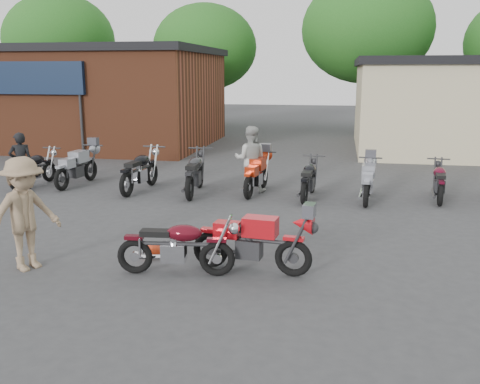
% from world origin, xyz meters
% --- Properties ---
extents(ground, '(90.00, 90.00, 0.00)m').
position_xyz_m(ground, '(0.00, 0.00, 0.00)').
color(ground, '#37373A').
extents(brick_building, '(12.00, 8.00, 4.00)m').
position_xyz_m(brick_building, '(-9.00, 14.00, 2.00)').
color(brick_building, brown).
rests_on(brick_building, ground).
extents(tree_0, '(6.56, 6.56, 8.20)m').
position_xyz_m(tree_0, '(-14.00, 22.00, 4.10)').
color(tree_0, '#195817').
rests_on(tree_0, ground).
extents(tree_1, '(5.92, 5.92, 7.40)m').
position_xyz_m(tree_1, '(-5.00, 22.00, 3.70)').
color(tree_1, '#195817').
rests_on(tree_1, ground).
extents(tree_2, '(7.04, 7.04, 8.80)m').
position_xyz_m(tree_2, '(4.00, 22.00, 4.40)').
color(tree_2, '#195817').
rests_on(tree_2, ground).
extents(vintage_motorcycle, '(1.91, 0.80, 1.08)m').
position_xyz_m(vintage_motorcycle, '(0.34, -0.81, 0.54)').
color(vintage_motorcycle, '#4D0914').
rests_on(vintage_motorcycle, ground).
extents(sportbike, '(2.01, 0.87, 1.13)m').
position_xyz_m(sportbike, '(1.51, -0.45, 0.57)').
color(sportbike, red).
rests_on(sportbike, ground).
extents(helmet, '(0.35, 0.35, 0.27)m').
position_xyz_m(helmet, '(-0.34, -0.09, 0.13)').
color(helmet, red).
rests_on(helmet, ground).
extents(person_dark, '(0.72, 0.67, 1.65)m').
position_xyz_m(person_dark, '(-5.64, 4.25, 0.82)').
color(person_dark, black).
rests_on(person_dark, ground).
extents(person_light, '(0.91, 0.73, 1.80)m').
position_xyz_m(person_light, '(0.44, 5.55, 0.90)').
color(person_light, '#ADADA9').
rests_on(person_light, ground).
extents(person_tan, '(1.19, 1.41, 1.89)m').
position_xyz_m(person_tan, '(-2.20, -1.00, 0.95)').
color(person_tan, '#95795C').
rests_on(person_tan, ground).
extents(row_bike_0, '(0.85, 1.98, 1.12)m').
position_xyz_m(row_bike_0, '(-5.79, 5.09, 0.56)').
color(row_bike_0, black).
rests_on(row_bike_0, ground).
extents(row_bike_1, '(0.86, 2.09, 1.18)m').
position_xyz_m(row_bike_1, '(-4.62, 5.41, 0.59)').
color(row_bike_1, '#9A9DA8').
rests_on(row_bike_1, ground).
extents(row_bike_2, '(0.88, 2.20, 1.25)m').
position_xyz_m(row_bike_2, '(-2.56, 5.05, 0.62)').
color(row_bike_2, black).
rests_on(row_bike_2, ground).
extents(row_bike_3, '(0.92, 2.22, 1.25)m').
position_xyz_m(row_bike_3, '(-0.97, 4.96, 0.63)').
color(row_bike_3, '#27272A').
rests_on(row_bike_3, ground).
extents(row_bike_4, '(0.89, 2.03, 1.14)m').
position_xyz_m(row_bike_4, '(0.65, 5.34, 0.57)').
color(row_bike_4, '#AB280E').
rests_on(row_bike_4, ground).
extents(row_bike_5, '(0.79, 1.97, 1.11)m').
position_xyz_m(row_bike_5, '(2.07, 5.01, 0.56)').
color(row_bike_5, black).
rests_on(row_bike_5, ground).
extents(row_bike_6, '(0.80, 1.96, 1.11)m').
position_xyz_m(row_bike_6, '(3.57, 5.01, 0.55)').
color(row_bike_6, '#90929D').
rests_on(row_bike_6, ground).
extents(row_bike_7, '(0.79, 1.88, 1.06)m').
position_xyz_m(row_bike_7, '(5.36, 5.44, 0.53)').
color(row_bike_7, '#510A1D').
rests_on(row_bike_7, ground).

